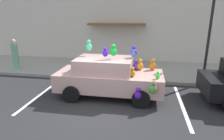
# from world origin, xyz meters

# --- Properties ---
(ground_plane) EXTENTS (60.00, 60.00, 0.00)m
(ground_plane) POSITION_xyz_m (0.00, 0.00, 0.00)
(ground_plane) COLOR #262628
(sidewalk) EXTENTS (24.00, 4.00, 0.15)m
(sidewalk) POSITION_xyz_m (0.00, 5.00, 0.07)
(sidewalk) COLOR gray
(sidewalk) RESTS_ON ground
(storefront_building) EXTENTS (24.00, 1.25, 6.40)m
(storefront_building) POSITION_xyz_m (-0.00, 7.14, 3.19)
(storefront_building) COLOR beige
(storefront_building) RESTS_ON ground
(parking_stripe_front) EXTENTS (0.12, 3.60, 0.01)m
(parking_stripe_front) POSITION_xyz_m (2.91, 1.00, 0.00)
(parking_stripe_front) COLOR silver
(parking_stripe_front) RESTS_ON ground
(parking_stripe_rear) EXTENTS (0.12, 3.60, 0.01)m
(parking_stripe_rear) POSITION_xyz_m (-2.64, 1.00, 0.00)
(parking_stripe_rear) COLOR silver
(parking_stripe_rear) RESTS_ON ground
(plush_covered_car) EXTENTS (4.13, 1.99, 2.20)m
(plush_covered_car) POSITION_xyz_m (0.13, 1.35, 0.81)
(plush_covered_car) COLOR #C29891
(plush_covered_car) RESTS_ON ground
(teddy_bear_on_sidewalk) EXTENTS (0.36, 0.30, 0.70)m
(teddy_bear_on_sidewalk) POSITION_xyz_m (0.06, 3.59, 0.47)
(teddy_bear_on_sidewalk) COLOR beige
(teddy_bear_on_sidewalk) RESTS_ON sidewalk
(street_lamp_post) EXTENTS (0.28, 0.28, 4.20)m
(street_lamp_post) POSITION_xyz_m (4.27, 3.50, 2.70)
(street_lamp_post) COLOR black
(street_lamp_post) RESTS_ON sidewalk
(pedestrian_near_shopfront) EXTENTS (0.36, 0.36, 1.69)m
(pedestrian_near_shopfront) POSITION_xyz_m (-5.74, 3.83, 0.93)
(pedestrian_near_shopfront) COLOR #6EAE8C
(pedestrian_near_shopfront) RESTS_ON sidewalk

